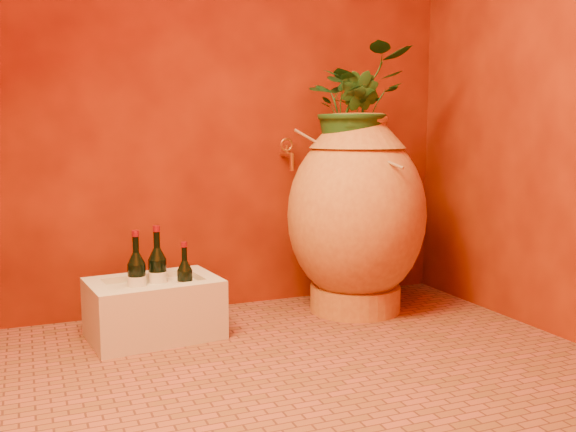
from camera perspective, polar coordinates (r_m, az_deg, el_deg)
name	(u,v)px	position (r m, az deg, el deg)	size (l,w,h in m)	color
floor	(300,369)	(2.59, 1.04, -13.46)	(2.50, 2.50, 0.00)	brown
wall_back	(222,67)	(3.37, -5.86, 13.05)	(2.50, 0.02, 2.50)	#531004
wall_right	(560,57)	(3.15, 23.06, 12.85)	(0.02, 2.00, 2.50)	#531004
amphora	(356,214)	(3.29, 6.09, 0.16)	(0.88, 0.88, 1.01)	#BF8535
stone_basin	(154,310)	(2.99, -11.82, -8.14)	(0.60, 0.44, 0.27)	beige
wine_bottle_a	(185,284)	(2.92, -9.14, -5.96)	(0.07, 0.07, 0.29)	black
wine_bottle_b	(137,279)	(2.97, -13.29, -5.50)	(0.08, 0.08, 0.34)	black
wine_bottle_c	(158,275)	(3.02, -11.51, -5.14)	(0.09, 0.09, 0.35)	black
wall_tap	(288,153)	(3.39, -0.03, 5.63)	(0.07, 0.15, 0.17)	#B07228
plant_main	(354,105)	(3.28, 5.91, 9.78)	(0.52, 0.45, 0.58)	#163F18
plant_side	(355,116)	(3.17, 6.00, 8.87)	(0.23, 0.18, 0.42)	#163F18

